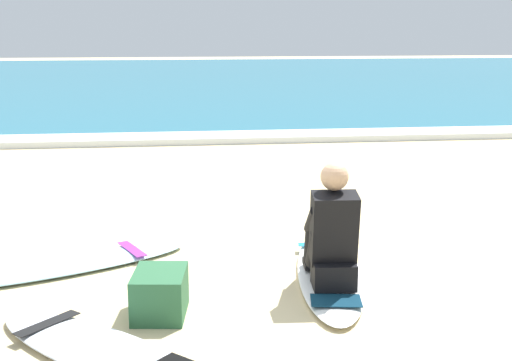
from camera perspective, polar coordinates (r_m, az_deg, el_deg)
ground_plane at (r=5.80m, az=-3.28°, el=-7.68°), size 80.00×80.00×0.00m
sea at (r=25.98m, az=-6.29°, el=8.24°), size 80.00×28.00×0.10m
breaking_foam at (r=12.36m, az=-5.35°, el=3.48°), size 80.00×0.90×0.11m
surfboard_main at (r=5.76m, az=6.03°, el=-7.49°), size 0.85×2.22×0.08m
surfer_seated at (r=5.34m, az=6.25°, el=-4.60°), size 0.40×0.72×0.95m
surfboard_spare_near at (r=4.57m, az=-12.78°, el=-13.34°), size 1.67×1.62×0.08m
surfboard_spare_far at (r=6.12m, az=-15.54°, el=-6.70°), size 2.21×1.38×0.08m
beach_bag at (r=5.01m, az=-7.89°, el=-9.17°), size 0.42×0.52×0.32m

